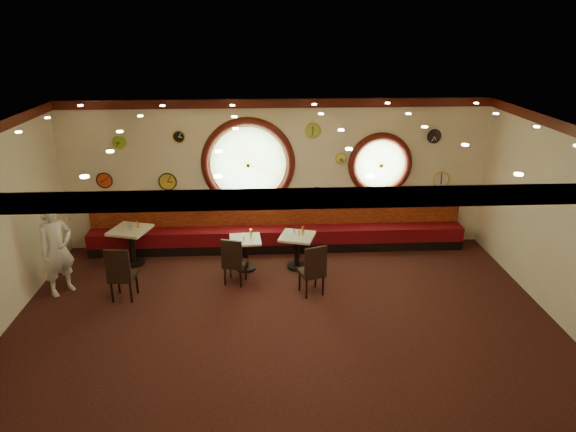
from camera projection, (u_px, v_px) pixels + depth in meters
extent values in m
cube|color=black|center=(284.00, 316.00, 8.66)|extent=(9.00, 6.00, 0.00)
cube|color=#B27E32|center=(283.00, 127.00, 7.52)|extent=(9.00, 6.00, 0.02)
cube|color=beige|center=(277.00, 175.00, 10.89)|extent=(9.00, 0.02, 3.20)
cube|color=beige|center=(296.00, 338.00, 5.29)|extent=(9.00, 0.02, 3.20)
cube|color=beige|center=(560.00, 223.00, 8.32)|extent=(0.02, 6.00, 3.20)
cube|color=#3D0F0B|center=(276.00, 103.00, 10.30)|extent=(9.00, 0.10, 0.18)
cube|color=#3D0F0B|center=(297.00, 199.00, 4.80)|extent=(9.00, 0.10, 0.18)
cube|color=#3D0F0B|center=(576.00, 130.00, 7.77)|extent=(0.10, 6.00, 0.18)
cube|color=black|center=(278.00, 245.00, 11.16)|extent=(8.00, 0.55, 0.20)
cube|color=#56070F|center=(278.00, 234.00, 11.07)|extent=(8.00, 0.55, 0.30)
cube|color=#65070F|center=(277.00, 213.00, 11.13)|extent=(8.00, 0.10, 0.55)
cylinder|color=#77A865|center=(248.00, 164.00, 10.76)|extent=(1.66, 0.02, 1.66)
torus|color=#3D0F0B|center=(248.00, 164.00, 10.75)|extent=(1.98, 0.18, 1.98)
torus|color=gold|center=(248.00, 164.00, 10.72)|extent=(1.61, 0.03, 1.61)
cylinder|color=#77A865|center=(380.00, 164.00, 10.92)|extent=(1.10, 0.02, 1.10)
torus|color=#3D0F0B|center=(380.00, 164.00, 10.91)|extent=(1.38, 0.18, 1.38)
torus|color=gold|center=(380.00, 165.00, 10.88)|extent=(1.09, 0.03, 1.09)
cylinder|color=#A3BD3B|center=(313.00, 130.00, 10.55)|extent=(0.30, 0.03, 0.30)
cylinder|color=black|center=(434.00, 136.00, 10.73)|extent=(0.28, 0.03, 0.28)
cylinder|color=white|center=(188.00, 195.00, 10.90)|extent=(0.20, 0.03, 0.20)
cylinder|color=red|center=(317.00, 193.00, 11.04)|extent=(0.24, 0.03, 0.24)
cylinder|color=#D2D948|center=(341.00, 158.00, 10.79)|extent=(0.22, 0.03, 0.22)
cylinder|color=#86C928|center=(120.00, 142.00, 10.42)|extent=(0.26, 0.03, 0.26)
cylinder|color=red|center=(105.00, 180.00, 10.69)|extent=(0.32, 0.03, 0.32)
cylinder|color=gold|center=(168.00, 182.00, 10.77)|extent=(0.36, 0.03, 0.36)
cylinder|color=black|center=(179.00, 137.00, 10.45)|extent=(0.24, 0.03, 0.24)
cylinder|color=white|center=(441.00, 179.00, 11.08)|extent=(0.34, 0.03, 0.34)
cylinder|color=black|center=(134.00, 262.00, 10.50)|extent=(0.44, 0.44, 0.06)
cylinder|color=black|center=(132.00, 247.00, 10.38)|extent=(0.12, 0.12, 0.70)
cube|color=silver|center=(130.00, 230.00, 10.25)|extent=(0.88, 0.88, 0.05)
cylinder|color=black|center=(246.00, 268.00, 10.29)|extent=(0.38, 0.38, 0.05)
cylinder|color=black|center=(246.00, 254.00, 10.18)|extent=(0.10, 0.10, 0.60)
cube|color=silver|center=(245.00, 240.00, 10.07)|extent=(0.64, 0.64, 0.04)
cylinder|color=black|center=(297.00, 266.00, 10.35)|extent=(0.40, 0.40, 0.05)
cylinder|color=black|center=(297.00, 252.00, 10.23)|extent=(0.11, 0.11, 0.64)
cube|color=silver|center=(297.00, 236.00, 10.12)|extent=(0.80, 0.80, 0.05)
cube|color=black|center=(123.00, 276.00, 9.08)|extent=(0.47, 0.47, 0.07)
cube|color=black|center=(117.00, 265.00, 8.80)|extent=(0.43, 0.09, 0.56)
cube|color=black|center=(235.00, 264.00, 9.63)|extent=(0.49, 0.49, 0.07)
cube|color=black|center=(231.00, 253.00, 9.37)|extent=(0.39, 0.16, 0.52)
cube|color=black|center=(311.00, 272.00, 9.25)|extent=(0.52, 0.52, 0.07)
cube|color=black|center=(316.00, 261.00, 8.99)|extent=(0.41, 0.18, 0.54)
cylinder|color=silver|center=(128.00, 226.00, 10.24)|extent=(0.04, 0.04, 0.11)
cylinder|color=#BCBCC0|center=(244.00, 235.00, 10.11)|extent=(0.03, 0.03, 0.09)
cylinder|color=silver|center=(294.00, 231.00, 10.16)|extent=(0.04, 0.04, 0.11)
cylinder|color=silver|center=(130.00, 228.00, 10.15)|extent=(0.04, 0.04, 0.11)
cylinder|color=silver|center=(244.00, 238.00, 9.97)|extent=(0.04, 0.04, 0.10)
cylinder|color=silver|center=(299.00, 233.00, 10.06)|extent=(0.04, 0.04, 0.11)
cylinder|color=gold|center=(138.00, 224.00, 10.26)|extent=(0.05, 0.05, 0.15)
cylinder|color=yellow|center=(251.00, 233.00, 10.10)|extent=(0.05, 0.05, 0.17)
cylinder|color=gold|center=(303.00, 231.00, 10.10)|extent=(0.06, 0.06, 0.18)
imported|color=white|center=(57.00, 249.00, 9.13)|extent=(0.71, 0.74, 1.70)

